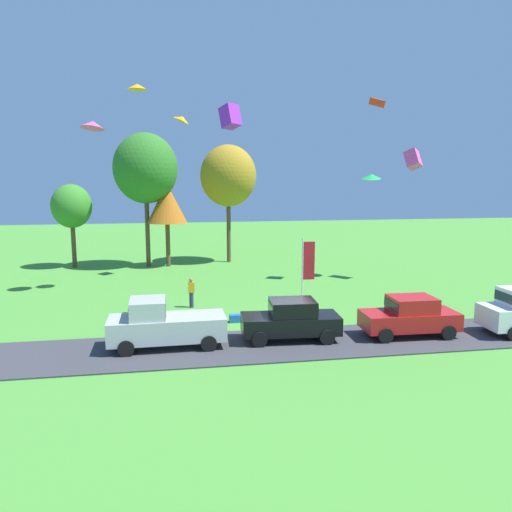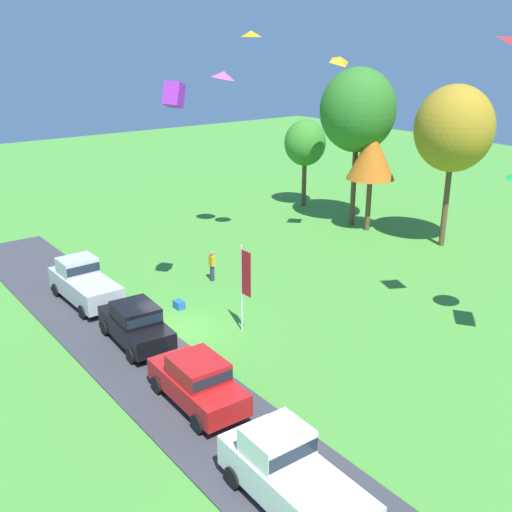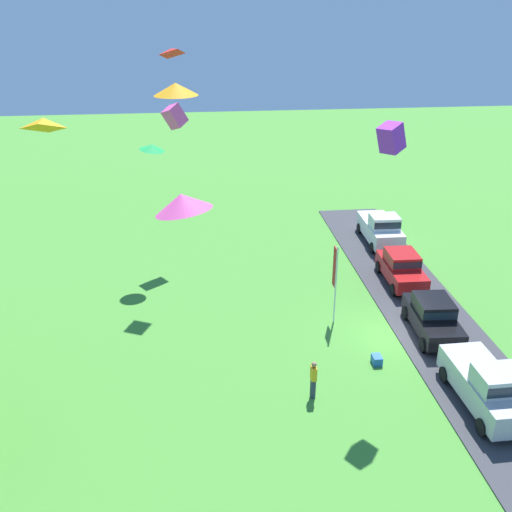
% 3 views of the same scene
% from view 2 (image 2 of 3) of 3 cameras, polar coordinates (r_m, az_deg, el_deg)
% --- Properties ---
extents(ground_plane, '(120.00, 120.00, 0.00)m').
position_cam_2_polar(ground_plane, '(27.63, -7.71, -7.30)').
color(ground_plane, '#478E33').
extents(pavement_strip, '(36.00, 4.40, 0.06)m').
position_cam_2_polar(pavement_strip, '(26.70, -12.07, -8.53)').
color(pavement_strip, '#38383D').
rests_on(pavement_strip, ground).
extents(car_pickup_far_end, '(5.03, 2.11, 2.14)m').
position_cam_2_polar(car_pickup_far_end, '(31.32, -16.10, -2.36)').
color(car_pickup_far_end, '#B7B7BC').
rests_on(car_pickup_far_end, ground).
extents(car_sedan_near_entrance, '(4.50, 2.18, 1.84)m').
position_cam_2_polar(car_sedan_near_entrance, '(26.50, -11.38, -6.25)').
color(car_sedan_near_entrance, black).
rests_on(car_sedan_near_entrance, ground).
extents(car_sedan_by_flagpole, '(4.45, 2.05, 1.84)m').
position_cam_2_polar(car_sedan_by_flagpole, '(22.01, -5.58, -11.69)').
color(car_sedan_by_flagpole, red).
rests_on(car_sedan_by_flagpole, ground).
extents(car_pickup_mid_row, '(5.04, 2.13, 2.14)m').
position_cam_2_polar(car_pickup_mid_row, '(17.84, 3.27, -19.95)').
color(car_pickup_mid_row, white).
rests_on(car_pickup_mid_row, ground).
extents(person_beside_suv, '(0.36, 0.24, 1.71)m').
position_cam_2_polar(person_beside_suv, '(32.94, -4.21, -0.93)').
color(person_beside_suv, '#2D334C').
rests_on(person_beside_suv, ground).
extents(tree_far_left, '(3.23, 3.23, 6.82)m').
position_cam_2_polar(tree_far_left, '(47.53, 4.70, 10.65)').
color(tree_far_left, brown).
rests_on(tree_far_left, ground).
extents(tree_lone_near, '(5.18, 5.18, 10.93)m').
position_cam_2_polar(tree_lone_near, '(42.38, 9.67, 13.50)').
color(tree_lone_near, brown).
rests_on(tree_lone_near, ground).
extents(tree_left_of_center, '(3.28, 3.28, 6.92)m').
position_cam_2_polar(tree_left_of_center, '(41.57, 10.95, 9.38)').
color(tree_left_of_center, brown).
rests_on(tree_left_of_center, ground).
extents(tree_far_right, '(4.80, 4.80, 10.13)m').
position_cam_2_polar(tree_far_right, '(39.07, 18.34, 11.41)').
color(tree_far_right, brown).
rests_on(tree_far_right, ground).
extents(flag_banner, '(0.71, 0.08, 4.15)m').
position_cam_2_polar(flag_banner, '(26.40, -1.08, -2.17)').
color(flag_banner, silver).
rests_on(flag_banner, ground).
extents(cooler_box, '(0.56, 0.40, 0.40)m').
position_cam_2_polar(cooler_box, '(29.97, -7.35, -4.62)').
color(cooler_box, blue).
rests_on(cooler_box, ground).
extents(kite_diamond_high_right, '(0.97, 1.11, 0.67)m').
position_cam_2_polar(kite_diamond_high_right, '(36.63, 8.06, 18.02)').
color(kite_diamond_high_right, orange).
extents(kite_delta_mid_center, '(2.04, 2.06, 0.71)m').
position_cam_2_polar(kite_delta_mid_center, '(38.22, -3.13, 16.84)').
color(kite_delta_mid_center, '#EA4C9E').
extents(kite_box_trailing_tail, '(1.15, 1.27, 1.24)m').
position_cam_2_polar(kite_box_trailing_tail, '(27.68, -7.82, 14.99)').
color(kite_box_trailing_tail, purple).
extents(kite_delta_near_flag, '(1.74, 1.74, 0.35)m').
position_cam_2_polar(kite_delta_near_flag, '(35.98, -0.47, 20.41)').
color(kite_delta_near_flag, orange).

